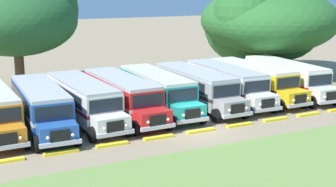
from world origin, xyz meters
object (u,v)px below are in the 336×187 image
(parked_bus_slot_4, at_px, (157,89))
(broad_shade_tree, at_px, (17,16))
(parked_bus_slot_8, at_px, (287,77))
(parked_bus_slot_2, at_px, (83,99))
(parked_bus_slot_3, at_px, (122,94))
(secondary_tree, at_px, (263,22))
(parked_bus_slot_5, at_px, (196,86))
(parked_bus_slot_6, at_px, (227,82))
(parked_bus_slot_7, at_px, (253,79))
(parked_bus_slot_1, at_px, (41,104))

(parked_bus_slot_4, relative_size, broad_shade_tree, 0.96)
(parked_bus_slot_4, xyz_separation_m, parked_bus_slot_8, (12.41, -0.24, 0.00))
(parked_bus_slot_2, height_order, parked_bus_slot_4, same)
(parked_bus_slot_3, xyz_separation_m, secondary_tree, (19.80, 9.44, 4.03))
(parked_bus_slot_8, bearing_deg, parked_bus_slot_5, -86.25)
(parked_bus_slot_2, distance_m, parked_bus_slot_6, 12.32)
(parked_bus_slot_7, bearing_deg, parked_bus_slot_8, 83.67)
(parked_bus_slot_4, distance_m, broad_shade_tree, 15.40)
(broad_shade_tree, bearing_deg, parked_bus_slot_6, -39.74)
(parked_bus_slot_3, bearing_deg, parked_bus_slot_2, -90.39)
(secondary_tree, bearing_deg, broad_shade_tree, 173.12)
(parked_bus_slot_1, distance_m, parked_bus_slot_8, 21.37)
(parked_bus_slot_2, xyz_separation_m, parked_bus_slot_3, (2.95, 0.05, 0.00))
(parked_bus_slot_4, distance_m, parked_bus_slot_8, 12.41)
(broad_shade_tree, relative_size, secondary_tree, 0.69)
(parked_bus_slot_6, bearing_deg, parked_bus_slot_8, 89.62)
(parked_bus_slot_8, bearing_deg, parked_bus_slot_7, -91.31)
(parked_bus_slot_3, xyz_separation_m, parked_bus_slot_8, (15.41, 0.14, 0.00))
(parked_bus_slot_1, xyz_separation_m, parked_bus_slot_5, (12.24, 0.56, 0.00))
(parked_bus_slot_4, distance_m, secondary_tree, 19.50)
(parked_bus_slot_1, distance_m, secondary_tree, 27.86)
(parked_bus_slot_3, xyz_separation_m, parked_bus_slot_5, (6.28, 0.16, 0.00))
(parked_bus_slot_1, bearing_deg, broad_shade_tree, 177.72)
(parked_bus_slot_3, relative_size, parked_bus_slot_4, 1.00)
(parked_bus_slot_1, bearing_deg, parked_bus_slot_3, 95.44)
(broad_shade_tree, bearing_deg, secondary_tree, -6.88)
(parked_bus_slot_1, relative_size, parked_bus_slot_2, 1.00)
(parked_bus_slot_6, relative_size, parked_bus_slot_7, 1.00)
(parked_bus_slot_4, xyz_separation_m, secondary_tree, (16.80, 9.06, 4.03))
(parked_bus_slot_3, height_order, parked_bus_slot_7, same)
(parked_bus_slot_3, bearing_deg, parked_bus_slot_8, 89.08)
(parked_bus_slot_7, bearing_deg, parked_bus_slot_6, -90.89)
(parked_bus_slot_1, xyz_separation_m, parked_bus_slot_8, (21.37, 0.54, 0.00))
(parked_bus_slot_8, distance_m, secondary_tree, 11.04)
(parked_bus_slot_7, bearing_deg, parked_bus_slot_4, -90.70)
(parked_bus_slot_1, xyz_separation_m, secondary_tree, (25.75, 9.84, 4.03))
(parked_bus_slot_1, relative_size, parked_bus_slot_5, 1.00)
(parked_bus_slot_6, distance_m, parked_bus_slot_7, 2.68)
(secondary_tree, bearing_deg, parked_bus_slot_2, -157.35)
(parked_bus_slot_2, relative_size, parked_bus_slot_7, 1.00)
(parked_bus_slot_8, xyz_separation_m, secondary_tree, (4.38, 9.30, 4.03))
(parked_bus_slot_3, bearing_deg, parked_bus_slot_7, 90.69)
(parked_bus_slot_5, bearing_deg, parked_bus_slot_2, -88.80)
(parked_bus_slot_4, distance_m, parked_bus_slot_7, 9.04)
(parked_bus_slot_1, distance_m, parked_bus_slot_2, 3.02)
(parked_bus_slot_5, xyz_separation_m, broad_shade_tree, (-11.36, 12.27, 5.15))
(parked_bus_slot_6, height_order, parked_bus_slot_8, same)
(parked_bus_slot_1, height_order, parked_bus_slot_4, same)
(parked_bus_slot_7, distance_m, parked_bus_slot_8, 3.39)
(parked_bus_slot_2, xyz_separation_m, parked_bus_slot_4, (5.95, 0.44, 0.00))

